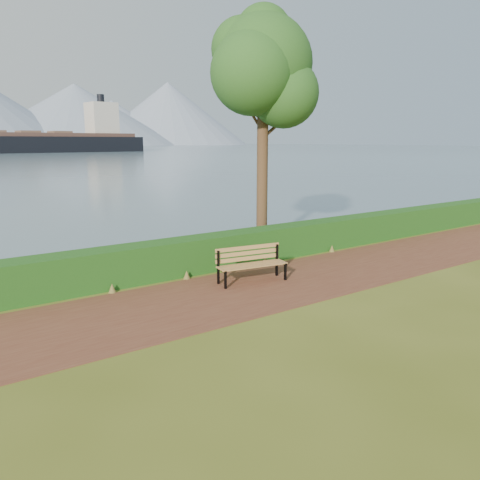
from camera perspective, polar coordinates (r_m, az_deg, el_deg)
ground at (r=11.89m, az=2.95°, el=-6.24°), size 140.00×140.00×0.00m
path at (r=12.12m, az=2.08°, el=-5.85°), size 40.00×3.40×0.01m
hedge at (r=13.82m, az=-3.62°, el=-1.48°), size 32.00×0.85×1.00m
bench at (r=12.54m, az=1.31°, el=-2.64°), size 1.96×0.85×0.95m
tree at (r=16.12m, az=2.87°, el=19.99°), size 3.98×3.36×8.02m
cargo_ship at (r=165.84m, az=-22.70°, el=10.91°), size 70.72×18.14×21.24m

